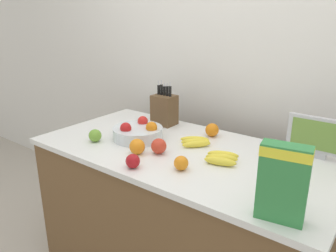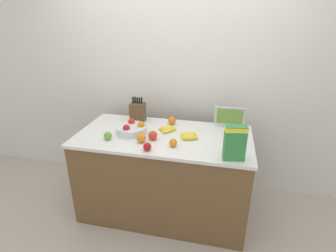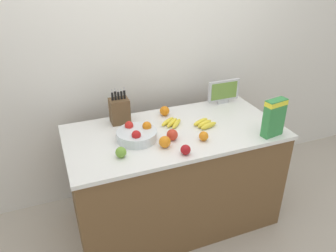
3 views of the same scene
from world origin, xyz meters
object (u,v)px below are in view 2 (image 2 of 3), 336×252
small_monitor (230,117)px  banana_bunch_left (189,136)px  orange_front_center (173,143)px  banana_bunch_right (168,129)px  knife_block (138,112)px  orange_mid_left (172,121)px  fruit_bowl (132,129)px  cereal_box (235,142)px  orange_front_right (141,138)px  apple_by_knife_block (153,135)px  apple_rear (108,136)px  apple_front (147,147)px

small_monitor → banana_bunch_left: 0.50m
orange_front_center → banana_bunch_right: bearing=110.9°
knife_block → banana_bunch_right: bearing=-27.3°
orange_mid_left → fruit_bowl: bearing=-137.6°
cereal_box → orange_mid_left: 0.87m
cereal_box → banana_bunch_right: cereal_box is taller
fruit_bowl → orange_front_right: bearing=-49.1°
banana_bunch_right → apple_by_knife_block: 0.24m
small_monitor → fruit_bowl: (-0.90, -0.34, -0.07)m
cereal_box → apple_rear: size_ratio=3.87×
apple_by_knife_block → orange_front_center: apple_by_knife_block is taller
apple_front → banana_bunch_left: bearing=46.1°
fruit_bowl → banana_bunch_right: (0.32, 0.12, -0.02)m
knife_block → apple_front: knife_block is taller
orange_mid_left → cereal_box: bearing=-44.2°
apple_rear → orange_front_center: apple_rear is taller
banana_bunch_left → banana_bunch_right: 0.25m
banana_bunch_left → orange_mid_left: bearing=127.4°
apple_by_knife_block → orange_front_right: 0.11m
fruit_bowl → orange_front_center: (0.44, -0.19, -0.01)m
fruit_bowl → orange_front_right: (0.15, -0.17, 0.00)m
small_monitor → banana_bunch_right: 0.63m
fruit_bowl → cereal_box: bearing=-17.7°
orange_front_center → orange_mid_left: orange_mid_left is taller
cereal_box → apple_by_knife_block: cereal_box is taller
banana_bunch_left → apple_front: size_ratio=2.75×
apple_front → orange_mid_left: (0.08, 0.61, 0.01)m
banana_bunch_left → fruit_bowl: bearing=-179.2°
apple_rear → apple_front: apple_rear is taller
apple_rear → orange_front_center: bearing=-0.3°
apple_by_knife_block → banana_bunch_right: bearing=68.2°
knife_block → apple_by_knife_block: size_ratio=3.59×
knife_block → orange_mid_left: (0.37, -0.01, -0.06)m
apple_by_knife_block → orange_front_center: size_ratio=1.18×
cereal_box → apple_front: 0.71m
orange_mid_left → orange_front_center: bearing=-76.9°
orange_front_right → orange_mid_left: orange_front_right is taller
apple_front → orange_front_center: same height
banana_bunch_right → apple_rear: size_ratio=2.66×
apple_front → apple_rear: bearing=163.3°
knife_block → banana_bunch_left: 0.67m
banana_bunch_right → banana_bunch_left: bearing=-26.7°
apple_rear → orange_front_right: (0.31, 0.01, 0.00)m
fruit_bowl → banana_bunch_left: 0.55m
cereal_box → orange_mid_left: size_ratio=3.51×
apple_rear → apple_front: (0.41, -0.12, -0.00)m
cereal_box → banana_bunch_left: size_ratio=1.49×
apple_front → orange_front_center: (0.20, 0.12, 0.00)m
small_monitor → orange_front_center: bearing=-131.0°
orange_front_right → orange_mid_left: bearing=69.2°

